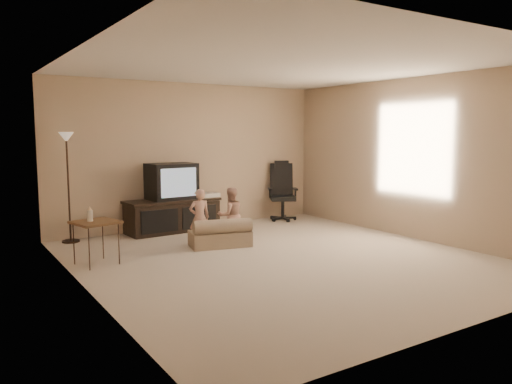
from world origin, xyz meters
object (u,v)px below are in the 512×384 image
(tv_stand, at_px, (173,203))
(toddler_right, at_px, (231,215))
(toddler_left, at_px, (199,218))
(floor_lamp, at_px, (67,162))
(office_chair, at_px, (282,199))
(side_table, at_px, (95,223))
(child_sofa, at_px, (221,235))

(tv_stand, distance_m, toddler_right, 1.36)
(toddler_left, bearing_deg, tv_stand, -83.93)
(tv_stand, height_order, floor_lamp, floor_lamp)
(office_chair, xyz_separation_m, toddler_right, (-1.83, -1.23, 0.02))
(office_chair, relative_size, side_table, 1.50)
(toddler_left, height_order, toddler_right, same)
(child_sofa, bearing_deg, tv_stand, 108.39)
(tv_stand, xyz_separation_m, floor_lamp, (-1.65, 0.06, 0.74))
(floor_lamp, bearing_deg, child_sofa, -40.13)
(side_table, relative_size, child_sofa, 0.79)
(child_sofa, bearing_deg, side_table, -166.12)
(tv_stand, distance_m, child_sofa, 1.47)
(tv_stand, bearing_deg, toddler_left, -98.29)
(tv_stand, xyz_separation_m, toddler_right, (0.37, -1.31, -0.05))
(child_sofa, bearing_deg, toddler_right, 41.86)
(side_table, bearing_deg, toddler_right, 4.21)
(toddler_left, bearing_deg, floor_lamp, -29.02)
(child_sofa, bearing_deg, office_chair, 46.52)
(floor_lamp, xyz_separation_m, toddler_left, (1.53, -1.30, -0.79))
(office_chair, height_order, toddler_left, office_chair)
(side_table, height_order, floor_lamp, floor_lamp)
(floor_lamp, height_order, toddler_left, floor_lamp)
(floor_lamp, xyz_separation_m, toddler_right, (2.02, -1.36, -0.79))
(office_chair, height_order, child_sofa, office_chair)
(tv_stand, xyz_separation_m, toddler_left, (-0.11, -1.24, -0.05))
(office_chair, distance_m, side_table, 4.11)
(side_table, bearing_deg, floor_lamp, 89.24)
(floor_lamp, height_order, child_sofa, floor_lamp)
(floor_lamp, bearing_deg, office_chair, -2.04)
(tv_stand, relative_size, child_sofa, 1.72)
(child_sofa, height_order, toddler_left, toddler_left)
(toddler_left, bearing_deg, office_chair, -141.98)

